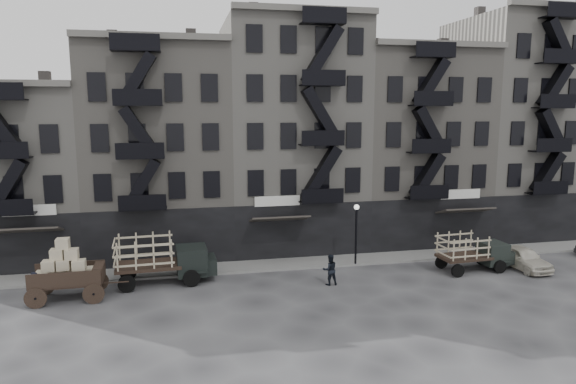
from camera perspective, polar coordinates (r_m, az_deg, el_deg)
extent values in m
plane|color=#38383A|center=(32.63, 3.97, -9.85)|extent=(140.00, 140.00, 0.00)
cube|color=slate|center=(36.04, 2.33, -7.82)|extent=(55.00, 2.50, 0.15)
cube|color=gray|center=(41.53, -27.87, 1.75)|extent=(10.00, 10.00, 12.00)
cube|color=#4C4744|center=(40.67, -25.15, 11.15)|extent=(0.70, 0.70, 1.20)
cube|color=gray|center=(39.78, -14.03, 4.45)|extent=(10.00, 10.00, 15.00)
cube|color=black|center=(35.79, -13.96, -5.03)|extent=(10.00, 0.35, 4.00)
cube|color=#595651|center=(34.78, -14.87, 16.46)|extent=(10.00, 0.50, 0.40)
cube|color=#4C4744|center=(40.16, -18.96, 15.86)|extent=(0.70, 0.70, 1.20)
cube|color=#4C4744|center=(39.92, -10.78, 16.23)|extent=(0.70, 0.70, 1.20)
cube|color=gray|center=(40.57, 0.24, 6.23)|extent=(10.00, 10.00, 17.00)
cube|color=black|center=(36.75, 1.86, -4.37)|extent=(10.00, 0.35, 4.00)
cube|color=#595651|center=(36.07, 2.07, 19.71)|extent=(10.00, 0.50, 0.40)
cube|color=#4C4744|center=(40.57, -4.14, 19.11)|extent=(0.70, 0.70, 1.20)
cube|color=#4C4744|center=(41.67, 3.81, 18.85)|extent=(0.70, 0.70, 1.20)
cube|color=gray|center=(43.83, 13.18, 4.92)|extent=(10.00, 10.00, 15.00)
cube|color=black|center=(40.25, 15.85, -3.51)|extent=(10.00, 0.35, 4.00)
cube|color=#595651|center=(39.36, 16.88, 15.51)|extent=(10.00, 0.50, 0.40)
cube|color=#4C4744|center=(42.81, 9.81, 15.79)|extent=(0.70, 0.70, 1.20)
cube|color=#4C4744|center=(45.09, 16.57, 15.21)|extent=(0.70, 0.70, 1.20)
cube|color=gray|center=(48.82, 24.02, 6.55)|extent=(10.00, 10.00, 18.00)
cube|color=black|center=(45.71, 27.04, -2.67)|extent=(10.00, 0.35, 4.00)
cube|color=#595651|center=(45.33, 28.81, 17.76)|extent=(10.00, 0.50, 0.40)
cube|color=#4C4744|center=(47.75, 21.75, 18.23)|extent=(0.70, 0.70, 1.20)
cube|color=#4C4744|center=(50.90, 27.17, 17.29)|extent=(0.70, 0.70, 1.20)
cylinder|color=black|center=(35.30, 7.56, -5.02)|extent=(0.14, 0.14, 4.00)
sphere|color=silver|center=(34.84, 7.63, -1.68)|extent=(0.36, 0.36, 0.36)
cube|color=black|center=(31.83, -23.26, -9.11)|extent=(3.85, 2.10, 0.21)
cylinder|color=black|center=(31.30, -26.25, -10.56)|extent=(1.16, 0.13, 1.16)
cylinder|color=black|center=(33.25, -25.44, -9.34)|extent=(1.16, 0.13, 1.16)
cylinder|color=black|center=(30.75, -20.79, -10.54)|extent=(1.16, 0.13, 1.16)
cylinder|color=black|center=(32.73, -20.31, -9.29)|extent=(1.16, 0.13, 1.16)
cube|color=black|center=(31.44, -20.25, -8.34)|extent=(0.57, 1.70, 0.85)
cube|color=black|center=(32.81, -15.25, -7.86)|extent=(3.99, 2.49, 0.21)
cube|color=black|center=(32.84, -10.65, -7.46)|extent=(1.93, 2.15, 1.71)
cube|color=black|center=(33.03, -8.84, -7.93)|extent=(1.00, 1.76, 1.03)
cylinder|color=black|center=(32.00, -10.65, -9.42)|extent=(1.04, 0.31, 1.03)
cylinder|color=black|center=(34.16, -10.95, -8.21)|extent=(1.04, 0.31, 1.03)
cylinder|color=black|center=(31.97, -17.48, -9.72)|extent=(1.04, 0.31, 1.03)
cylinder|color=black|center=(34.14, -17.33, -8.48)|extent=(1.04, 0.31, 1.03)
cube|color=black|center=(36.00, 18.95, -6.82)|extent=(3.36, 2.11, 0.17)
cube|color=black|center=(37.24, 21.77, -6.30)|extent=(1.63, 1.81, 1.43)
cube|color=black|center=(37.83, 22.78, -6.58)|extent=(0.85, 1.48, 0.86)
cylinder|color=black|center=(36.64, 22.49, -7.69)|extent=(0.87, 0.26, 0.86)
cylinder|color=black|center=(38.09, 20.72, -6.94)|extent=(0.87, 0.26, 0.86)
cylinder|color=black|center=(34.84, 18.35, -8.31)|extent=(0.87, 0.26, 0.86)
cylinder|color=black|center=(36.36, 16.67, -7.49)|extent=(0.87, 0.26, 0.86)
imported|color=beige|center=(38.20, 24.65, -6.65)|extent=(1.99, 4.49, 1.50)
imported|color=black|center=(31.43, -26.18, -9.70)|extent=(0.76, 0.85, 1.96)
imported|color=black|center=(31.73, 4.68, -8.59)|extent=(0.96, 0.76, 1.92)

